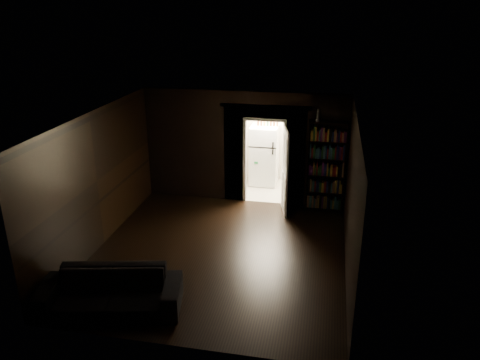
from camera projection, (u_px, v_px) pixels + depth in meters
The scene contains 9 objects.
ground at pixel (219, 254), 9.45m from camera, with size 5.50×5.50×0.00m, color black.
room_walls at pixel (229, 158), 9.83m from camera, with size 5.02×5.61×2.84m.
kitchen_alcove at pixel (270, 144), 12.47m from camera, with size 2.20×1.80×2.60m.
sofa at pixel (109, 286), 7.61m from camera, with size 2.29×0.99×0.88m, color black.
bookshelf at pixel (326, 167), 11.07m from camera, with size 0.90×0.32×2.20m, color black.
refrigerator at pixel (264, 155), 12.79m from camera, with size 0.74×0.68×1.65m, color white.
door at pixel (285, 171), 11.02m from camera, with size 0.85×0.05×2.05m, color white.
figurine at pixel (318, 115), 10.65m from camera, with size 0.10×0.10×0.29m, color white.
bottles at pixel (268, 121), 12.45m from camera, with size 0.60×0.07×0.24m, color black.
Camera 1 is at (2.00, -8.05, 4.80)m, focal length 35.00 mm.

